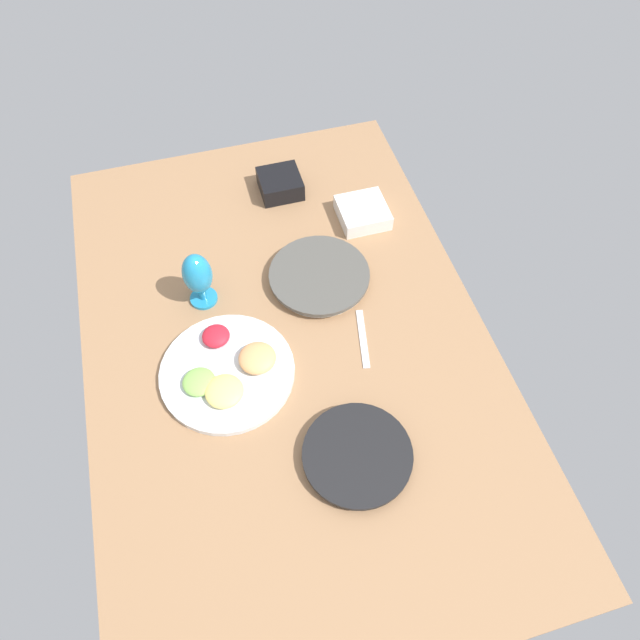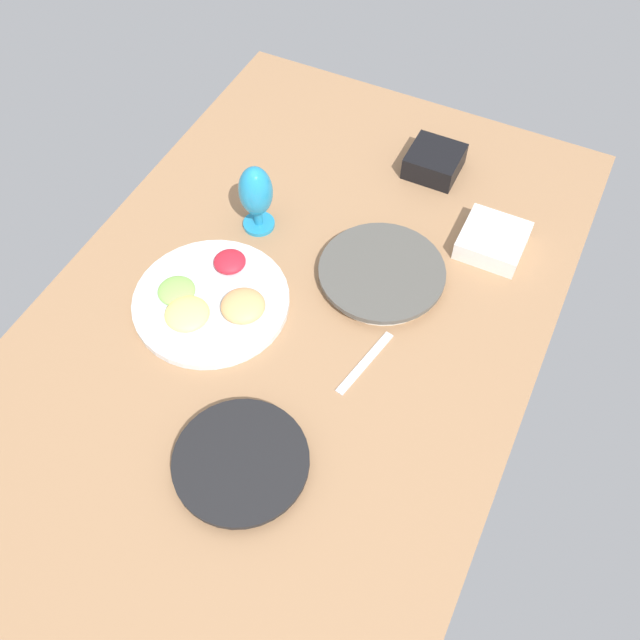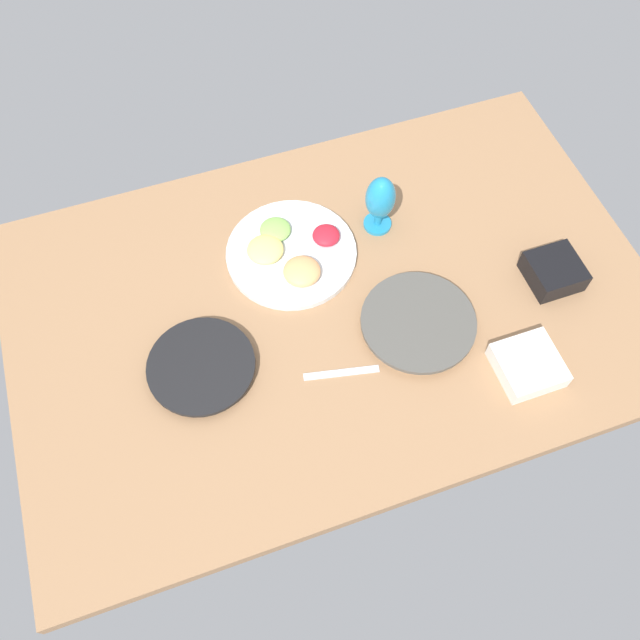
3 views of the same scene
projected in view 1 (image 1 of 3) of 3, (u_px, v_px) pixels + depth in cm
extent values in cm
cube|color=#99704C|center=(287.00, 344.00, 155.35)|extent=(160.00, 104.00, 4.00)
cylinder|color=silver|center=(319.00, 278.00, 164.15)|extent=(25.84, 25.84, 1.98)
cylinder|color=#4E4C47|center=(319.00, 275.00, 162.84)|extent=(28.08, 28.08, 1.19)
cylinder|color=#4C4C51|center=(357.00, 457.00, 134.80)|extent=(23.40, 23.40, 1.80)
cylinder|color=black|center=(357.00, 454.00, 133.61)|extent=(25.44, 25.44, 1.08)
cylinder|color=silver|center=(227.00, 372.00, 147.33)|extent=(33.90, 33.90, 1.80)
ellipsoid|color=#F9E072|center=(224.00, 391.00, 141.67)|extent=(9.45, 9.45, 2.86)
ellipsoid|color=#F2A566|center=(257.00, 358.00, 146.50)|extent=(9.45, 9.45, 3.58)
ellipsoid|color=red|center=(216.00, 336.00, 150.61)|extent=(7.16, 7.16, 2.86)
ellipsoid|color=#8CC659|center=(199.00, 382.00, 143.40)|extent=(8.11, 8.11, 2.36)
cylinder|color=#2088B8|center=(204.00, 298.00, 160.81)|extent=(7.46, 7.46, 1.00)
cylinder|color=#2088B8|center=(203.00, 293.00, 158.92)|extent=(2.00, 2.00, 3.59)
ellipsoid|color=#2088B8|center=(197.00, 274.00, 152.03)|extent=(7.80, 7.80, 13.08)
cube|color=white|center=(363.00, 213.00, 176.53)|extent=(14.25, 14.25, 4.78)
cube|color=#F9E072|center=(363.00, 209.00, 175.26)|extent=(11.68, 11.68, 1.53)
cube|color=black|center=(280.00, 184.00, 182.74)|extent=(12.70, 12.70, 5.93)
cube|color=tan|center=(280.00, 179.00, 181.17)|extent=(10.41, 10.41, 1.90)
cube|color=silver|center=(363.00, 338.00, 153.75)|extent=(17.99, 5.44, 0.60)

